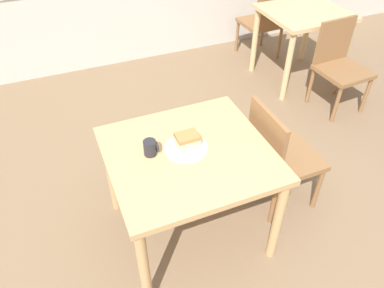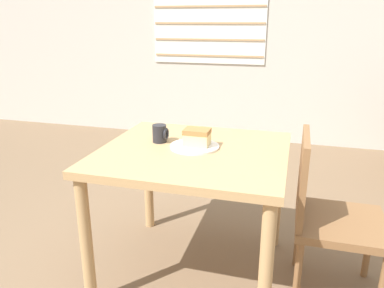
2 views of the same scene
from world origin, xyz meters
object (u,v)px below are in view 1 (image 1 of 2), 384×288
(dining_table_near, at_px, (189,165))
(plate, at_px, (186,148))
(dining_table_far, at_px, (303,24))
(chair_far_corner, at_px, (339,63))
(chair_near_window, at_px, (279,154))
(coffee_mug, at_px, (151,148))
(cake_slice, at_px, (187,140))
(chair_far_opposite, at_px, (264,21))

(dining_table_near, xyz_separation_m, plate, (-0.00, 0.03, 0.11))
(dining_table_far, distance_m, chair_far_corner, 0.60)
(dining_table_far, bearing_deg, chair_far_corner, -85.20)
(chair_near_window, bearing_deg, chair_far_corner, -54.42)
(dining_table_near, distance_m, coffee_mug, 0.27)
(chair_near_window, distance_m, chair_far_corner, 1.52)
(chair_far_corner, height_order, cake_slice, chair_far_corner)
(chair_near_window, bearing_deg, dining_table_far, -39.09)
(dining_table_far, distance_m, chair_near_window, 1.89)
(dining_table_far, height_order, plate, dining_table_far)
(chair_far_corner, distance_m, coffee_mug, 2.31)
(plate, bearing_deg, coffee_mug, 169.26)
(cake_slice, bearing_deg, chair_far_corner, 24.47)
(chair_near_window, bearing_deg, cake_slice, 88.59)
(plate, bearing_deg, dining_table_far, 37.90)
(chair_near_window, bearing_deg, plate, 89.39)
(chair_far_opposite, relative_size, plate, 3.30)
(chair_far_corner, xyz_separation_m, coffee_mug, (-2.12, -0.84, 0.32))
(chair_near_window, distance_m, coffee_mug, 0.94)
(plate, bearing_deg, dining_table_near, -84.44)
(dining_table_near, relative_size, dining_table_far, 1.20)
(plate, bearing_deg, chair_far_opposite, 48.79)
(chair_near_window, relative_size, chair_far_opposite, 1.00)
(chair_near_window, distance_m, plate, 0.74)
(chair_near_window, xyz_separation_m, chair_far_corner, (1.24, 0.89, 0.00))
(chair_far_corner, bearing_deg, coffee_mug, -161.94)
(chair_far_corner, height_order, chair_far_opposite, same)
(dining_table_far, distance_m, plate, 2.37)
(coffee_mug, bearing_deg, cake_slice, -7.84)
(chair_far_opposite, distance_m, cake_slice, 2.71)
(chair_far_corner, bearing_deg, dining_table_near, -158.14)
(chair_far_opposite, height_order, coffee_mug, chair_far_opposite)
(dining_table_near, height_order, cake_slice, cake_slice)
(dining_table_far, xyz_separation_m, plate, (-1.87, -1.46, 0.11))
(dining_table_far, xyz_separation_m, cake_slice, (-1.86, -1.45, 0.16))
(dining_table_far, distance_m, coffee_mug, 2.52)
(chair_far_opposite, bearing_deg, cake_slice, 46.48)
(dining_table_near, bearing_deg, chair_far_opposite, 49.26)
(plate, height_order, coffee_mug, coffee_mug)
(chair_far_opposite, distance_m, coffee_mug, 2.83)
(dining_table_far, relative_size, chair_far_corner, 0.93)
(cake_slice, xyz_separation_m, coffee_mug, (-0.21, 0.03, -0.01))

